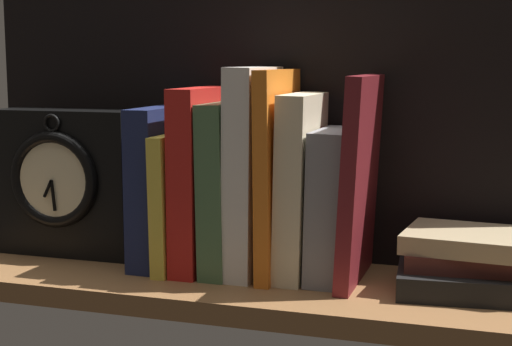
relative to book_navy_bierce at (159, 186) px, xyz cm
name	(u,v)px	position (x,y,z in cm)	size (l,w,h in cm)	color
ground_plane	(247,286)	(12.77, -2.45, -11.44)	(81.74, 23.30, 2.50)	brown
back_panel	(273,105)	(12.77, 8.59, 10.24)	(81.74, 1.20, 40.86)	black
book_navy_bierce	(159,186)	(0.00, 0.00, 0.00)	(3.52, 13.43, 20.38)	#192147
book_yellow_seinlanguage	(181,199)	(3.01, 0.00, -1.59)	(1.91, 15.59, 17.20)	gold
book_red_requiem	(202,178)	(5.93, 0.00, 1.28)	(3.33, 14.81, 22.94)	red
book_green_romantic	(228,187)	(9.49, 0.00, 0.39)	(3.20, 14.37, 21.16)	#476B44
book_white_catcher	(256,171)	(13.09, 0.00, 2.55)	(3.40, 13.90, 25.48)	silver
book_orange_pandolfini	(278,173)	(16.00, 0.00, 2.41)	(1.81, 14.77, 25.19)	orange
book_cream_twain	(301,186)	(18.87, 0.00, 0.98)	(3.33, 12.88, 22.33)	beige
book_gray_chess	(333,205)	(22.87, 0.00, -1.13)	(4.06, 12.26, 18.12)	gray
book_maroon_dawkins	(360,179)	(26.11, 0.00, 2.10)	(1.82, 15.99, 24.58)	maroon
framed_clock	(66,182)	(-14.12, 0.57, -0.22)	(19.72, 7.40, 19.72)	black
book_stack_side	(473,265)	(39.47, -0.48, -7.08)	(19.07, 14.40, 6.91)	black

